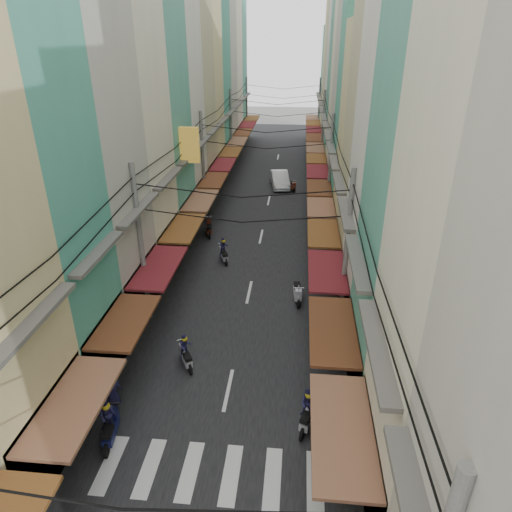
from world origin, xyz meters
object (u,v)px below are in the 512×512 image
Objects in this scene: white_car at (280,187)px; traffic_sign at (381,392)px; market_umbrella at (392,411)px; bicycle at (390,356)px.

traffic_sign reaches higher than white_car.
market_umbrella is 0.72m from traffic_sign.
market_umbrella is (5.19, -30.93, 2.04)m from white_car.
market_umbrella is at bearing -64.67° from traffic_sign.
white_car is 3.16× the size of bicycle.
traffic_sign is at bearing -89.69° from white_car.
bicycle is 0.71× the size of market_umbrella.
market_umbrella is at bearing -179.15° from bicycle.
white_car is 2.23× the size of market_umbrella.
white_car is 1.68× the size of traffic_sign.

